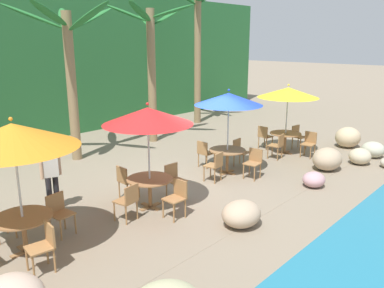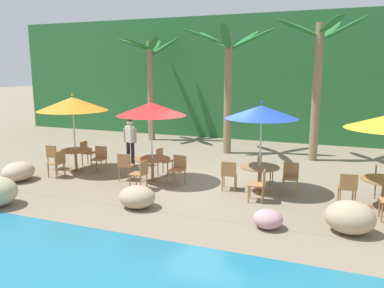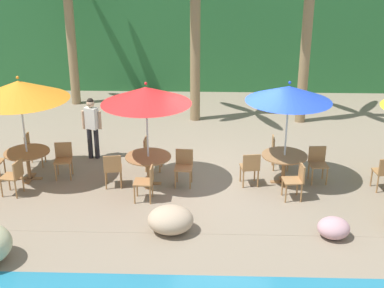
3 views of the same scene
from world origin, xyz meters
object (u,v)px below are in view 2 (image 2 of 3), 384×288
object	(u,v)px
chair_blue_inland	(263,167)
chair_red_right	(141,172)
chair_orange_right	(58,162)
dining_table_blue	(260,171)
chair_red_left	(125,165)
chair_orange_inland	(87,151)
chair_red_seaward	(178,168)
dining_table_red	(152,162)
palm_tree_third	(318,67)
umbrella_orange	(73,104)
chair_blue_right	(260,183)
palm_tree_second	(228,69)
waiter_in_white	(130,139)
dining_table_yellow	(384,184)
chair_red_inland	(163,159)
chair_orange_seaward	(100,157)
chair_orange_left	(54,155)
chair_blue_left	(229,173)
chair_yellow_left	(348,187)
umbrella_blue	(262,112)
dining_table_orange	(76,154)
umbrella_red	(151,109)
chair_yellow_inland	(380,179)
palm_tree_nearest	(150,69)
chair_blue_seaward	(291,176)

from	to	relation	value
chair_blue_inland	chair_red_right	bearing A→B (deg)	-149.08
chair_orange_right	dining_table_blue	world-z (taller)	chair_orange_right
chair_red_left	chair_red_right	bearing A→B (deg)	-35.57
chair_orange_inland	chair_red_seaward	world-z (taller)	same
dining_table_red	palm_tree_third	distance (m)	7.14
chair_red_seaward	chair_orange_right	bearing A→B (deg)	-169.64
umbrella_orange	dining_table_blue	world-z (taller)	umbrella_orange
chair_blue_right	palm_tree_second	world-z (taller)	palm_tree_second
waiter_in_white	dining_table_yellow	bearing A→B (deg)	-10.87
chair_red_inland	dining_table_yellow	size ratio (longest dim) A/B	0.79
chair_orange_seaward	chair_orange_right	xyz separation A→B (m)	(-0.87, -1.05, 0.00)
chair_orange_left	chair_red_left	xyz separation A→B (m)	(3.02, -0.29, 0.00)
dining_table_red	chair_blue_left	distance (m)	2.45
chair_red_inland	chair_yellow_left	world-z (taller)	same
umbrella_blue	waiter_in_white	size ratio (longest dim) A/B	1.51
chair_red_right	chair_yellow_left	bearing A→B (deg)	6.80
dining_table_orange	chair_red_left	size ratio (longest dim) A/B	1.26
umbrella_red	chair_blue_right	world-z (taller)	umbrella_red
umbrella_orange	chair_red_right	size ratio (longest dim) A/B	3.03
chair_orange_inland	palm_tree_third	distance (m)	9.00
chair_red_seaward	waiter_in_white	bearing A→B (deg)	149.02
chair_orange_left	chair_blue_inland	xyz separation A→B (m)	(7.06, 0.96, 0.00)
umbrella_orange	umbrella_blue	bearing A→B (deg)	0.01
chair_yellow_inland	chair_yellow_left	xyz separation A→B (m)	(-0.81, -1.05, 0.00)
palm_tree_third	chair_red_left	bearing A→B (deg)	-136.39
dining_table_orange	chair_red_right	size ratio (longest dim) A/B	1.26
chair_orange_inland	waiter_in_white	xyz separation A→B (m)	(1.50, 0.53, 0.47)
chair_orange_seaward	palm_tree_third	bearing A→B (deg)	33.79
dining_table_orange	chair_blue_left	world-z (taller)	chair_blue_left
umbrella_blue	chair_blue_inland	distance (m)	1.95
palm_tree_nearest	waiter_in_white	world-z (taller)	palm_tree_nearest
dining_table_orange	dining_table_blue	xyz separation A→B (m)	(6.28, 0.00, 0.00)
dining_table_red	chair_red_inland	xyz separation A→B (m)	(-0.06, 0.85, -0.10)
umbrella_red	chair_red_inland	bearing A→B (deg)	93.79
chair_blue_right	chair_orange_seaward	bearing A→B (deg)	169.62
palm_tree_third	chair_yellow_left	bearing A→B (deg)	-76.92
umbrella_orange	dining_table_yellow	world-z (taller)	umbrella_orange
umbrella_red	palm_tree_nearest	size ratio (longest dim) A/B	0.52
dining_table_red	palm_tree_nearest	world-z (taller)	palm_tree_nearest
umbrella_orange	chair_yellow_inland	xyz separation A→B (m)	(9.40, 0.67, -1.78)
chair_yellow_left	chair_blue_left	bearing A→B (deg)	177.03
chair_blue_seaward	dining_table_yellow	xyz separation A→B (m)	(2.30, -0.34, 0.10)
umbrella_red	chair_red_seaward	xyz separation A→B (m)	(0.85, 0.04, -1.74)
chair_yellow_inland	dining_table_yellow	bearing A→B (deg)	-88.38
palm_tree_second	palm_tree_third	bearing A→B (deg)	-1.19
dining_table_blue	chair_blue_seaward	xyz separation A→B (m)	(0.84, 0.15, -0.10)
chair_yellow_inland	umbrella_red	bearing A→B (deg)	-172.41
umbrella_orange	chair_yellow_inland	distance (m)	9.59
chair_blue_inland	palm_tree_second	distance (m)	5.31
chair_orange_right	umbrella_blue	xyz separation A→B (m)	(6.31, 0.86, 1.76)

